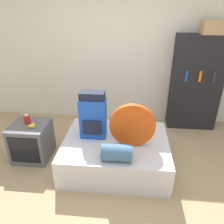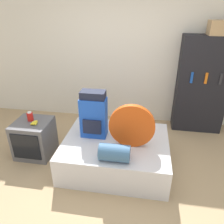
{
  "view_description": "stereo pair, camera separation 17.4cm",
  "coord_description": "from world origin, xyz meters",
  "px_view_note": "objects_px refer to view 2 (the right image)",
  "views": [
    {
      "loc": [
        0.25,
        -2.18,
        2.21
      ],
      "look_at": [
        -0.0,
        0.44,
        0.89
      ],
      "focal_mm": 35.0,
      "sensor_mm": 36.0,
      "label": 1
    },
    {
      "loc": [
        0.42,
        -2.15,
        2.21
      ],
      "look_at": [
        -0.0,
        0.44,
        0.89
      ],
      "focal_mm": 35.0,
      "sensor_mm": 36.0,
      "label": 2
    }
  ],
  "objects_px": {
    "television": "(34,138)",
    "cardboard_box": "(221,28)",
    "backpack": "(94,115)",
    "bookshelf": "(202,86)",
    "tent_bag": "(132,126)",
    "canister": "(30,116)",
    "sleeping_roll": "(114,153)"
  },
  "relations": [
    {
      "from": "backpack",
      "to": "television",
      "type": "height_order",
      "value": "backpack"
    },
    {
      "from": "backpack",
      "to": "sleeping_roll",
      "type": "xyz_separation_m",
      "value": [
        0.38,
        -0.52,
        -0.23
      ]
    },
    {
      "from": "television",
      "to": "canister",
      "type": "distance_m",
      "value": 0.36
    },
    {
      "from": "sleeping_roll",
      "to": "bookshelf",
      "type": "distance_m",
      "value": 2.23
    },
    {
      "from": "backpack",
      "to": "bookshelf",
      "type": "distance_m",
      "value": 2.11
    },
    {
      "from": "television",
      "to": "sleeping_roll",
      "type": "bearing_deg",
      "value": -20.27
    },
    {
      "from": "tent_bag",
      "to": "canister",
      "type": "distance_m",
      "value": 1.59
    },
    {
      "from": "television",
      "to": "cardboard_box",
      "type": "xyz_separation_m",
      "value": [
        2.79,
        1.24,
        1.56
      ]
    },
    {
      "from": "television",
      "to": "tent_bag",
      "type": "bearing_deg",
      "value": -5.84
    },
    {
      "from": "backpack",
      "to": "cardboard_box",
      "type": "xyz_separation_m",
      "value": [
        1.81,
        1.22,
        1.08
      ]
    },
    {
      "from": "backpack",
      "to": "canister",
      "type": "bearing_deg",
      "value": 178.23
    },
    {
      "from": "backpack",
      "to": "bookshelf",
      "type": "height_order",
      "value": "bookshelf"
    },
    {
      "from": "tent_bag",
      "to": "television",
      "type": "distance_m",
      "value": 1.61
    },
    {
      "from": "backpack",
      "to": "tent_bag",
      "type": "height_order",
      "value": "backpack"
    },
    {
      "from": "bookshelf",
      "to": "cardboard_box",
      "type": "distance_m",
      "value": 0.99
    },
    {
      "from": "backpack",
      "to": "tent_bag",
      "type": "distance_m",
      "value": 0.59
    },
    {
      "from": "backpack",
      "to": "tent_bag",
      "type": "xyz_separation_m",
      "value": [
        0.56,
        -0.18,
        -0.03
      ]
    },
    {
      "from": "sleeping_roll",
      "to": "tent_bag",
      "type": "bearing_deg",
      "value": 62.46
    },
    {
      "from": "canister",
      "to": "bookshelf",
      "type": "distance_m",
      "value": 2.98
    },
    {
      "from": "backpack",
      "to": "cardboard_box",
      "type": "distance_m",
      "value": 2.44
    },
    {
      "from": "tent_bag",
      "to": "canister",
      "type": "relative_size",
      "value": 4.22
    },
    {
      "from": "tent_bag",
      "to": "cardboard_box",
      "type": "distance_m",
      "value": 2.18
    },
    {
      "from": "sleeping_roll",
      "to": "canister",
      "type": "distance_m",
      "value": 1.5
    },
    {
      "from": "canister",
      "to": "bookshelf",
      "type": "xyz_separation_m",
      "value": [
        2.72,
        1.22,
        0.22
      ]
    },
    {
      "from": "canister",
      "to": "television",
      "type": "bearing_deg",
      "value": -54.76
    },
    {
      "from": "television",
      "to": "cardboard_box",
      "type": "height_order",
      "value": "cardboard_box"
    },
    {
      "from": "bookshelf",
      "to": "cardboard_box",
      "type": "height_order",
      "value": "cardboard_box"
    },
    {
      "from": "tent_bag",
      "to": "television",
      "type": "xyz_separation_m",
      "value": [
        -1.54,
        0.16,
        -0.46
      ]
    },
    {
      "from": "sleeping_roll",
      "to": "canister",
      "type": "bearing_deg",
      "value": 158.38
    },
    {
      "from": "television",
      "to": "cardboard_box",
      "type": "bearing_deg",
      "value": 24.04
    },
    {
      "from": "tent_bag",
      "to": "bookshelf",
      "type": "distance_m",
      "value": 1.83
    },
    {
      "from": "sleeping_roll",
      "to": "cardboard_box",
      "type": "xyz_separation_m",
      "value": [
        1.43,
        1.75,
        1.31
      ]
    }
  ]
}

